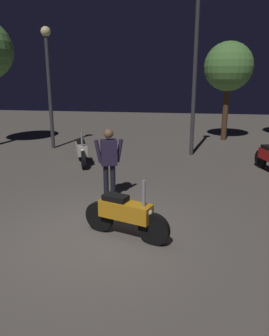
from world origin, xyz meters
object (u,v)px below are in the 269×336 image
motorcycle_white_parked_right (81,151)px  person_rider_beside (109,157)px  motorcycle_orange_foreground (125,214)px  streetlamp_near (196,50)px  streetlamp_far (48,72)px

motorcycle_white_parked_right → person_rider_beside: 3.22m
motorcycle_orange_foreground → streetlamp_near: (1.18, 6.57, 3.14)m
streetlamp_near → streetlamp_far: streetlamp_near is taller
motorcycle_orange_foreground → motorcycle_white_parked_right: size_ratio=1.02×
person_rider_beside → streetlamp_far: 6.34m
person_rider_beside → streetlamp_near: (1.91, 4.67, 2.61)m
person_rider_beside → streetlamp_far: size_ratio=0.37×
motorcycle_white_parked_right → person_rider_beside: size_ratio=0.96×
person_rider_beside → motorcycle_white_parked_right: bearing=10.1°
motorcycle_orange_foreground → person_rider_beside: (-0.73, 1.91, 0.53)m
motorcycle_white_parked_right → streetlamp_far: streetlamp_far is taller
motorcycle_orange_foreground → person_rider_beside: bearing=130.2°
streetlamp_far → motorcycle_orange_foreground: bearing=-58.9°
motorcycle_orange_foreground → streetlamp_near: 7.38m
motorcycle_orange_foreground → streetlamp_far: (-4.16, 6.89, 2.43)m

